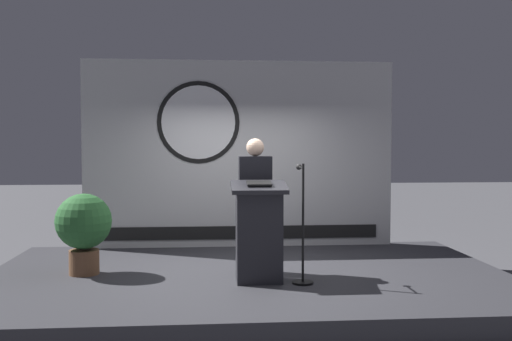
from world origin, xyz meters
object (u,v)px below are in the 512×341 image
speaker_person (255,204)px  potted_plant (84,226)px  podium (259,232)px  microphone_stand (302,242)px

speaker_person → potted_plant: size_ratio=1.68×
podium → speaker_person: bearing=90.4°
speaker_person → podium: bearing=-89.6°
podium → microphone_stand: bearing=-12.4°
speaker_person → potted_plant: bearing=178.4°
speaker_person → potted_plant: 2.11m
speaker_person → potted_plant: (-2.09, 0.06, -0.25)m
potted_plant → podium: bearing=-14.4°
podium → potted_plant: 2.16m
speaker_person → microphone_stand: 0.86m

